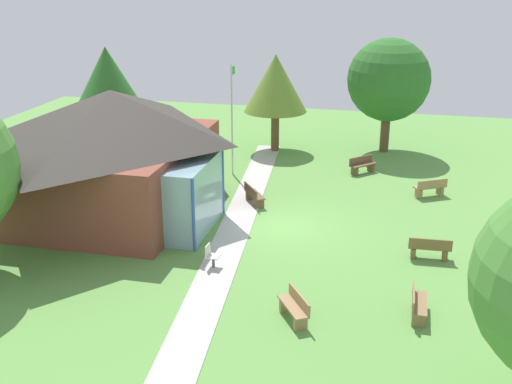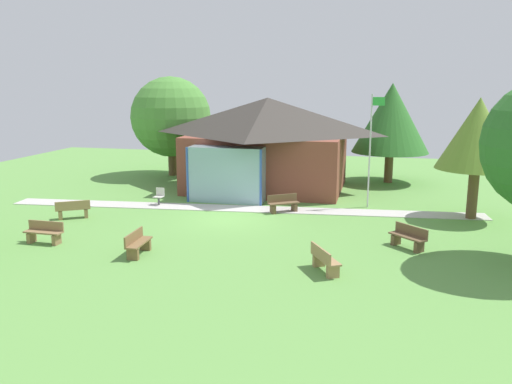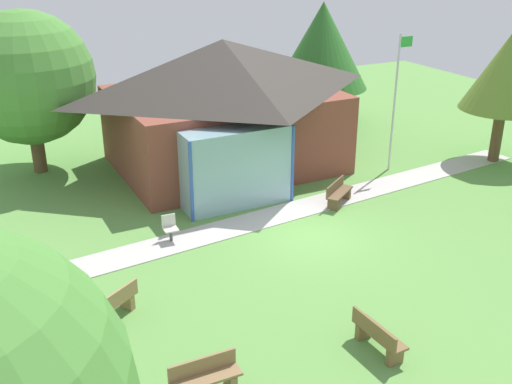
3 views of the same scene
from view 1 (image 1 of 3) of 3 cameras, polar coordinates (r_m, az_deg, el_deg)
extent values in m
plane|color=#609947|center=(25.31, 2.36, -3.14)|extent=(44.00, 44.00, 0.00)
cube|color=brown|center=(27.09, -12.61, 1.52)|extent=(8.53, 6.60, 3.15)
pyramid|color=#38332D|center=(26.41, -13.03, 6.87)|extent=(9.53, 7.60, 2.05)
cube|color=#8CB2BF|center=(24.60, -5.61, -0.38)|extent=(3.84, 1.20, 2.83)
cylinder|color=#3359B2|center=(22.72, -5.71, -2.14)|extent=(0.12, 0.12, 2.83)
cylinder|color=#3359B2|center=(26.15, -3.04, 0.95)|extent=(0.12, 0.12, 2.83)
cube|color=#BCB7B2|center=(25.68, -1.69, -2.74)|extent=(23.07, 3.50, 0.03)
cylinder|color=silver|center=(30.82, -2.20, 6.51)|extent=(0.08, 0.08, 5.51)
cube|color=green|center=(30.64, -2.11, 11.01)|extent=(0.60, 0.02, 0.40)
cube|color=#9E7A51|center=(18.80, 3.40, -10.37)|extent=(1.50, 1.17, 0.06)
cube|color=#9E7A51|center=(18.50, 4.05, -11.85)|extent=(0.35, 0.42, 0.39)
cube|color=#9E7A51|center=(19.37, 2.76, -10.25)|extent=(0.35, 0.42, 0.39)
cube|color=#9E7A51|center=(18.76, 3.96, -9.71)|extent=(1.30, 0.85, 0.36)
cube|color=olive|center=(19.55, 14.67, -9.78)|extent=(1.51, 0.46, 0.06)
cube|color=olive|center=(20.16, 14.61, -9.64)|extent=(0.17, 0.40, 0.39)
cube|color=olive|center=(19.20, 14.60, -11.24)|extent=(0.17, 0.40, 0.39)
cube|color=olive|center=(19.44, 14.16, -9.20)|extent=(1.50, 0.08, 0.36)
cube|color=brown|center=(23.28, 15.53, -4.85)|extent=(0.51, 1.52, 0.06)
cube|color=brown|center=(23.33, 14.13, -5.34)|extent=(0.41, 0.18, 0.39)
cube|color=brown|center=(23.44, 16.82, -5.49)|extent=(0.41, 0.18, 0.39)
cube|color=brown|center=(23.02, 15.61, -4.57)|extent=(0.13, 1.50, 0.36)
cube|color=brown|center=(27.46, -0.12, -0.22)|extent=(1.49, 1.20, 0.06)
cube|color=brown|center=(28.03, -0.51, -0.34)|extent=(0.36, 0.42, 0.39)
cube|color=brown|center=(27.07, 0.30, -1.10)|extent=(0.36, 0.42, 0.39)
cube|color=brown|center=(27.32, -0.49, 0.15)|extent=(1.28, 0.89, 0.36)
cube|color=brown|center=(32.01, 9.74, 2.47)|extent=(1.39, 1.35, 0.06)
cube|color=brown|center=(32.45, 10.43, 2.19)|extent=(0.39, 0.40, 0.39)
cube|color=brown|center=(31.73, 8.98, 1.87)|extent=(0.39, 0.40, 0.39)
cube|color=brown|center=(32.08, 9.53, 2.91)|extent=(1.13, 1.08, 0.36)
cube|color=#9E7A51|center=(29.47, 15.56, 0.46)|extent=(1.13, 1.52, 0.06)
cube|color=#9E7A51|center=(29.27, 14.60, -0.11)|extent=(0.43, 0.34, 0.39)
cube|color=#9E7A51|center=(29.85, 16.41, 0.10)|extent=(0.43, 0.34, 0.39)
cube|color=#9E7A51|center=(29.26, 15.79, 0.73)|extent=(0.81, 1.33, 0.36)
cube|color=beige|center=(21.82, -3.91, -5.87)|extent=(0.46, 0.46, 0.04)
cube|color=beige|center=(21.79, -4.42, -5.28)|extent=(0.44, 0.06, 0.40)
cylinder|color=#4C4C51|center=(21.92, -3.90, -6.41)|extent=(0.10, 0.10, 0.42)
cylinder|color=#4C4C51|center=(22.01, -3.88, -6.88)|extent=(0.36, 0.36, 0.02)
cylinder|color=brown|center=(35.93, 11.67, 5.47)|extent=(0.51, 0.51, 2.35)
sphere|color=#2D6B28|center=(35.34, 12.00, 9.97)|extent=(4.52, 4.52, 4.52)
cylinder|color=brown|center=(35.29, 1.75, 5.56)|extent=(0.45, 0.45, 2.28)
cone|color=olive|center=(34.72, 1.80, 9.90)|extent=(3.49, 3.49, 3.14)
cylinder|color=brown|center=(34.64, -12.94, 4.43)|extent=(0.51, 0.51, 1.86)
cone|color=#2D6B28|center=(33.98, -13.33, 9.31)|extent=(4.61, 4.61, 4.14)
camera|label=2|loc=(34.64, 44.59, 7.88)|focal=36.88mm
camera|label=3|loc=(17.05, 51.66, 9.01)|focal=42.50mm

